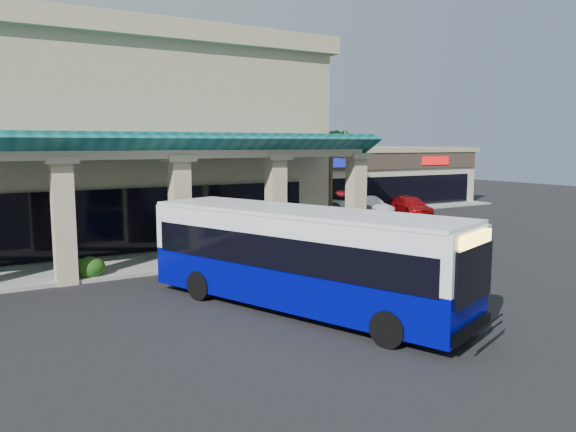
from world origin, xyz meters
TOP-DOWN VIEW (x-y plane):
  - ground at (0.00, 0.00)m, footprint 110.00×110.00m
  - main_building at (-8.00, 16.00)m, footprint 30.80×14.80m
  - arcade at (-8.00, 6.80)m, footprint 30.00×6.20m
  - strip_mall at (18.00, 24.00)m, footprint 22.50×12.50m
  - palm_0 at (8.50, 11.00)m, footprint 2.40×2.40m
  - palm_1 at (9.50, 14.00)m, footprint 2.40×2.40m
  - broadleaf_tree at (7.50, 19.00)m, footprint 2.60×2.60m
  - transit_bus at (-1.69, -2.07)m, footprint 6.56×11.66m
  - pedestrian at (6.95, -1.51)m, footprint 0.49×0.72m
  - car_silver at (11.48, 14.27)m, footprint 3.29×4.79m
  - car_white at (14.35, 14.71)m, footprint 1.73×4.52m
  - car_red at (17.61, 13.82)m, footprint 3.18×5.02m

SIDE VIEW (x-z plane):
  - ground at x=0.00m, z-range 0.00..0.00m
  - car_red at x=17.61m, z-range 0.00..1.35m
  - car_white at x=14.35m, z-range 0.00..1.47m
  - car_silver at x=11.48m, z-range 0.00..1.51m
  - pedestrian at x=6.95m, z-range 0.00..1.95m
  - transit_bus at x=-1.69m, z-range 0.00..3.20m
  - broadleaf_tree at x=7.50m, z-range 0.00..4.81m
  - strip_mall at x=18.00m, z-range 0.00..4.90m
  - arcade at x=-8.00m, z-range 0.00..5.70m
  - palm_1 at x=9.50m, z-range 0.00..5.80m
  - palm_0 at x=8.50m, z-range 0.00..6.60m
  - main_building at x=-8.00m, z-range 0.00..11.35m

